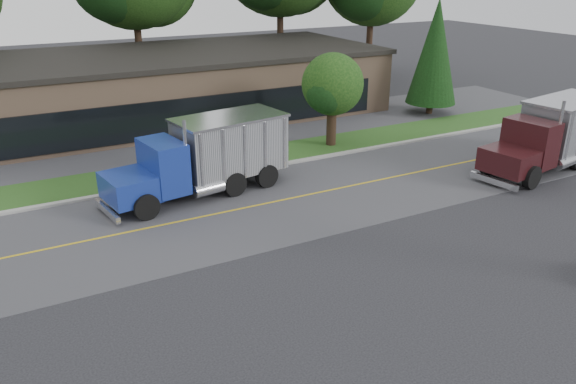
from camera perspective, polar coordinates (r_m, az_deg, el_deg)
name	(u,v)px	position (r m, az deg, el deg)	size (l,w,h in m)	color
ground	(313,334)	(16.53, 2.54, -14.18)	(140.00, 140.00, 0.00)	#38383E
road	(204,217)	(23.65, -8.57, -2.51)	(60.00, 8.00, 0.02)	#5C5C62
center_line	(204,217)	(23.65, -8.57, -2.51)	(60.00, 0.12, 0.01)	gold
curb	(173,184)	(27.35, -11.58, 0.77)	(60.00, 0.30, 0.12)	#9E9E99
grass_verge	(162,173)	(28.98, -12.64, 1.92)	(60.00, 3.40, 0.03)	#294D1A
far_parking	(138,146)	(33.60, -15.03, 4.51)	(60.00, 7.00, 0.02)	#5C5C62
strip_mall	(142,89)	(39.21, -14.61, 10.07)	(32.00, 12.00, 4.00)	#9C7960
evergreen_right	(435,51)	(40.20, 14.69, 13.65)	(3.42, 3.42, 7.77)	#382619
tree_verge	(333,87)	(32.04, 4.59, 10.56)	(3.70, 3.48, 5.27)	#382619
dump_truck_blue	(208,154)	(25.60, -8.13, 3.82)	(8.73, 3.83, 3.36)	black
dump_truck_maroon	(554,133)	(31.69, 25.40, 5.47)	(8.81, 3.90, 3.36)	black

